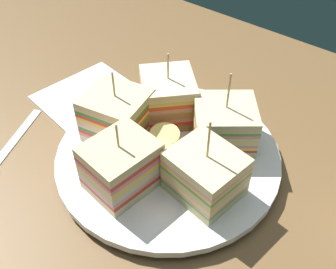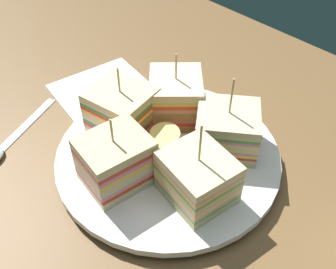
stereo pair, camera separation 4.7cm
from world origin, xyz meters
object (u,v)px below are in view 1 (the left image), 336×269
Objects in this scene: napkin at (87,94)px; sandwich_wedge_4 at (121,166)px; chip_pile at (165,147)px; sandwich_wedge_1 at (224,124)px; sandwich_wedge_0 at (205,174)px; sandwich_wedge_3 at (117,115)px; sandwich_wedge_2 at (168,97)px; plate at (168,156)px.

sandwich_wedge_4 is at bearing 149.99° from napkin.
chip_pile is 0.52× the size of napkin.
sandwich_wedge_0 is at bearing 69.98° from sandwich_wedge_1.
sandwich_wedge_1 reaches higher than sandwich_wedge_3.
sandwich_wedge_2 is at bearing -168.83° from napkin.
plate is 7.99cm from sandwich_wedge_0.
sandwich_wedge_3 is (13.93, -0.80, 0.27)cm from sandwich_wedge_0.
sandwich_wedge_4 is (7.68, 5.01, 0.26)cm from sandwich_wedge_0.
sandwich_wedge_1 is 13.94cm from sandwich_wedge_4.
sandwich_wedge_1 reaches higher than napkin.
sandwich_wedge_1 is 1.03× the size of sandwich_wedge_2.
sandwich_wedge_3 is (11.14, 7.25, 0.30)cm from sandwich_wedge_1.
sandwich_wedge_0 reaches higher than napkin.
sandwich_wedge_3 is at bearing 10.69° from plate.
plate is at bearing 0.01° from sandwich_wedge_4.
plate is 2.77× the size of sandwich_wedge_2.
sandwich_wedge_1 is at bearing -120.03° from chip_pile.
sandwich_wedge_0 is 1.44× the size of chip_pile.
sandwich_wedge_2 is 7.40cm from sandwich_wedge_3.
chip_pile is at bearing 103.25° from plate.
plate is at bearing -76.75° from chip_pile.
sandwich_wedge_0 is 13.95cm from sandwich_wedge_3.
sandwich_wedge_3 is 7.40cm from chip_pile.
sandwich_wedge_0 is 1.01× the size of sandwich_wedge_1.
sandwich_wedge_3 is at bearing -67.33° from sandwich_wedge_2.
sandwich_wedge_2 is 13.27cm from sandwich_wedge_4.
sandwich_wedge_1 is 1.12× the size of sandwich_wedge_4.
sandwich_wedge_0 reaches higher than sandwich_wedge_2.
sandwich_wedge_1 is at bearing 21.08° from sandwich_wedge_3.
plate is at bearing -8.30° from sandwich_wedge_2.
sandwich_wedge_1 is at bearing -172.30° from napkin.
sandwich_wedge_3 is 1.33× the size of chip_pile.
sandwich_wedge_0 is 1.13× the size of sandwich_wedge_4.
sandwich_wedge_4 reaches higher than chip_pile.
sandwich_wedge_4 is 20.59cm from napkin.
chip_pile is (6.67, -1.32, -1.11)cm from sandwich_wedge_0.
sandwich_wedge_2 reaches higher than chip_pile.
sandwich_wedge_4 reaches higher than napkin.
sandwich_wedge_2 is (11.37, -7.74, 0.20)cm from sandwich_wedge_0.
chip_pile reaches higher than napkin.
sandwich_wedge_2 and sandwich_wedge_3 have the same top height.
sandwich_wedge_3 is at bearing 4.13° from chip_pile.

